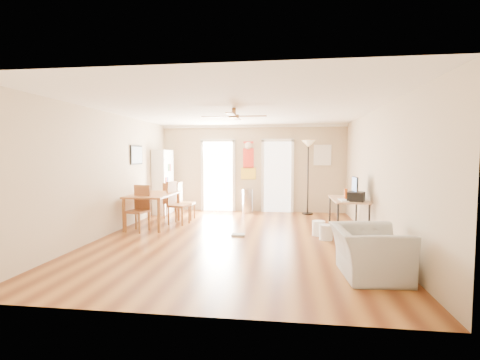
# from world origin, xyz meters

# --- Properties ---
(floor) EXTENTS (7.00, 7.00, 0.00)m
(floor) POSITION_xyz_m (0.00, 0.00, 0.00)
(floor) COLOR brown
(floor) RESTS_ON ground
(ceiling) EXTENTS (5.50, 7.00, 0.00)m
(ceiling) POSITION_xyz_m (0.00, 0.00, 2.60)
(ceiling) COLOR silver
(ceiling) RESTS_ON floor
(wall_back) EXTENTS (5.50, 0.04, 2.60)m
(wall_back) POSITION_xyz_m (0.00, 3.50, 1.30)
(wall_back) COLOR beige
(wall_back) RESTS_ON floor
(wall_front) EXTENTS (5.50, 0.04, 2.60)m
(wall_front) POSITION_xyz_m (0.00, -3.50, 1.30)
(wall_front) COLOR beige
(wall_front) RESTS_ON floor
(wall_left) EXTENTS (0.04, 7.00, 2.60)m
(wall_left) POSITION_xyz_m (-2.75, 0.00, 1.30)
(wall_left) COLOR beige
(wall_left) RESTS_ON floor
(wall_right) EXTENTS (0.04, 7.00, 2.60)m
(wall_right) POSITION_xyz_m (2.75, 0.00, 1.30)
(wall_right) COLOR beige
(wall_right) RESTS_ON floor
(crown_molding) EXTENTS (5.50, 7.00, 0.08)m
(crown_molding) POSITION_xyz_m (0.00, 0.00, 2.56)
(crown_molding) COLOR white
(crown_molding) RESTS_ON wall_back
(kitchen_doorway) EXTENTS (0.90, 0.10, 2.10)m
(kitchen_doorway) POSITION_xyz_m (-1.05, 3.48, 1.05)
(kitchen_doorway) COLOR white
(kitchen_doorway) RESTS_ON wall_back
(bathroom_doorway) EXTENTS (0.80, 0.10, 2.10)m
(bathroom_doorway) POSITION_xyz_m (0.75, 3.48, 1.05)
(bathroom_doorway) COLOR white
(bathroom_doorway) RESTS_ON wall_back
(wall_decal) EXTENTS (0.46, 0.03, 1.10)m
(wall_decal) POSITION_xyz_m (-0.13, 3.48, 1.55)
(wall_decal) COLOR red
(wall_decal) RESTS_ON wall_back
(ac_grille) EXTENTS (0.50, 0.04, 0.60)m
(ac_grille) POSITION_xyz_m (2.05, 3.47, 1.70)
(ac_grille) COLOR white
(ac_grille) RESTS_ON wall_back
(framed_poster) EXTENTS (0.04, 0.66, 0.48)m
(framed_poster) POSITION_xyz_m (-2.73, 1.40, 1.70)
(framed_poster) COLOR black
(framed_poster) RESTS_ON wall_left
(ceiling_fan) EXTENTS (1.24, 1.24, 0.20)m
(ceiling_fan) POSITION_xyz_m (0.00, -0.30, 2.43)
(ceiling_fan) COLOR #593819
(ceiling_fan) RESTS_ON ceiling
(bookshelf) EXTENTS (0.54, 0.89, 1.85)m
(bookshelf) POSITION_xyz_m (-2.55, 2.77, 0.92)
(bookshelf) COLOR white
(bookshelf) RESTS_ON floor
(dining_table) EXTENTS (0.93, 1.55, 0.77)m
(dining_table) POSITION_xyz_m (-2.15, 1.00, 0.39)
(dining_table) COLOR #945930
(dining_table) RESTS_ON floor
(dining_chair_right_a) EXTENTS (0.41, 0.41, 0.98)m
(dining_chair_right_a) POSITION_xyz_m (-1.60, 1.91, 0.49)
(dining_chair_right_a) COLOR brown
(dining_chair_right_a) RESTS_ON floor
(dining_chair_right_b) EXTENTS (0.50, 0.50, 1.04)m
(dining_chair_right_b) POSITION_xyz_m (-1.60, 1.27, 0.52)
(dining_chair_right_b) COLOR olive
(dining_chair_right_b) RESTS_ON floor
(dining_chair_near) EXTENTS (0.50, 0.50, 1.01)m
(dining_chair_near) POSITION_xyz_m (-2.27, 0.36, 0.51)
(dining_chair_near) COLOR brown
(dining_chair_near) RESTS_ON floor
(dining_chair_far) EXTENTS (0.44, 0.44, 0.95)m
(dining_chair_far) POSITION_xyz_m (-2.09, 2.15, 0.47)
(dining_chair_far) COLOR #A46A35
(dining_chair_far) RESTS_ON floor
(trash_can) EXTENTS (0.34, 0.34, 0.70)m
(trash_can) POSITION_xyz_m (-0.11, 3.17, 0.35)
(trash_can) COLOR #B8B8BB
(trash_can) RESTS_ON floor
(torchiere_lamp) EXTENTS (0.49, 0.49, 2.12)m
(torchiere_lamp) POSITION_xyz_m (1.62, 3.17, 1.06)
(torchiere_lamp) COLOR black
(torchiere_lamp) RESTS_ON floor
(computer_desk) EXTENTS (0.69, 1.38, 0.74)m
(computer_desk) POSITION_xyz_m (2.36, 0.89, 0.37)
(computer_desk) COLOR tan
(computer_desk) RESTS_ON floor
(imac) EXTENTS (0.15, 0.54, 0.49)m
(imac) POSITION_xyz_m (2.47, 0.75, 0.99)
(imac) COLOR black
(imac) RESTS_ON computer_desk
(keyboard) EXTENTS (0.17, 0.45, 0.02)m
(keyboard) POSITION_xyz_m (2.20, 0.57, 0.75)
(keyboard) COLOR white
(keyboard) RESTS_ON computer_desk
(printer) EXTENTS (0.42, 0.46, 0.19)m
(printer) POSITION_xyz_m (2.45, 0.51, 0.84)
(printer) COLOR black
(printer) RESTS_ON computer_desk
(orange_bottle) EXTENTS (0.08, 0.08, 0.23)m
(orange_bottle) POSITION_xyz_m (2.30, 0.88, 0.85)
(orange_bottle) COLOR #CA4C11
(orange_bottle) RESTS_ON computer_desk
(wastebasket_a) EXTENTS (0.30, 0.30, 0.31)m
(wastebasket_a) POSITION_xyz_m (1.69, 0.46, 0.16)
(wastebasket_a) COLOR white
(wastebasket_a) RESTS_ON floor
(wastebasket_b) EXTENTS (0.31, 0.31, 0.30)m
(wastebasket_b) POSITION_xyz_m (1.80, 0.10, 0.15)
(wastebasket_b) COLOR silver
(wastebasket_b) RESTS_ON floor
(floor_cloth) EXTENTS (0.30, 0.25, 0.04)m
(floor_cloth) POSITION_xyz_m (0.01, 0.21, 0.02)
(floor_cloth) COLOR #9B9A95
(floor_cloth) RESTS_ON floor
(armchair) EXTENTS (1.00, 1.12, 0.69)m
(armchair) POSITION_xyz_m (2.15, -2.00, 0.34)
(armchair) COLOR #A3A29E
(armchair) RESTS_ON floor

